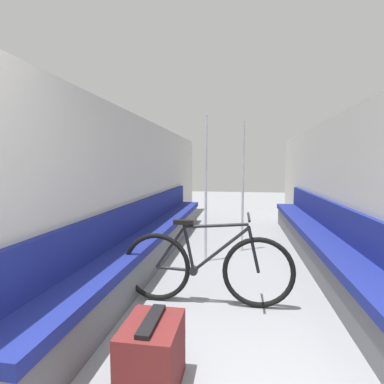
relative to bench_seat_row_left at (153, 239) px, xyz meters
name	(u,v)px	position (x,y,z in m)	size (l,w,h in m)	color
wall_left	(136,188)	(-0.25, -0.03, 0.77)	(0.10, 10.15, 2.15)	beige
wall_right	(345,191)	(2.70, -0.03, 0.77)	(0.10, 10.15, 2.15)	beige
bench_seat_row_left	(153,239)	(0.00, 0.00, 0.00)	(0.46, 6.28, 0.89)	#5B5B60
bench_seat_row_right	(322,245)	(2.45, 0.00, 0.00)	(0.46, 6.28, 0.89)	#5B5B60
bicycle	(206,268)	(0.97, -1.38, 0.08)	(1.77, 0.46, 0.93)	black
grab_pole_near	(206,192)	(0.81, -0.01, 0.73)	(0.08, 0.08, 2.13)	gray
grab_pole_far	(243,188)	(1.35, 0.65, 0.73)	(0.08, 0.08, 2.13)	gray
luggage_bag	(152,356)	(0.76, -2.61, -0.08)	(0.35, 0.45, 0.47)	maroon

